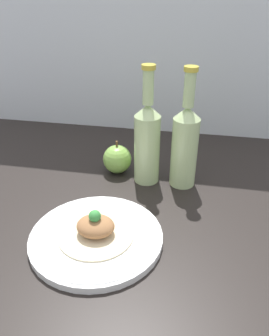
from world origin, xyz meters
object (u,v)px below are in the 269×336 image
plate (96,236)px  cider_bottle_left (147,140)px  cider_bottle_right (185,143)px  plated_food (96,228)px  apple (117,159)px

plate → cider_bottle_left: (6.99, 27.93, 11.68)cm
cider_bottle_right → plated_food: bearing=-121.9°
plated_food → cider_bottle_right: cider_bottle_right is taller
plate → cider_bottle_right: size_ratio=0.90×
apple → plated_food: bearing=-85.5°
apple → plate: bearing=-85.5°
plate → cider_bottle_right: cider_bottle_right is taller
plated_food → cider_bottle_right: bearing=58.1°
plate → plated_food: bearing=-135.0°
cider_bottle_left → cider_bottle_right: 10.40cm
plate → cider_bottle_right: (17.39, 27.93, 11.68)cm
plate → plated_food: size_ratio=1.75×
plated_food → cider_bottle_right: 34.17cm
cider_bottle_left → apple: (-9.45, 3.02, -8.40)cm
plated_food → cider_bottle_left: cider_bottle_left is taller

